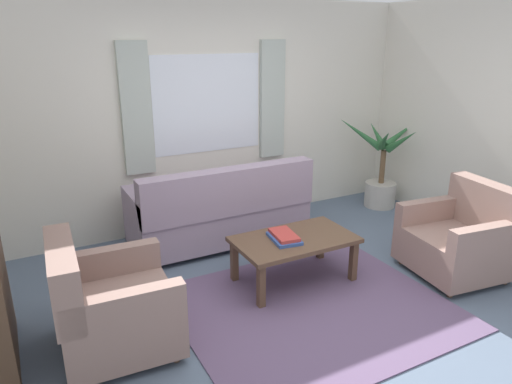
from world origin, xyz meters
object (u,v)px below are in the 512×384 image
book_stack_on_table (284,237)px  armchair_left (109,306)px  armchair_right (461,239)px  coffee_table (294,243)px  potted_plant (381,175)px  couch (221,212)px

book_stack_on_table → armchair_left: bearing=-171.8°
armchair_right → coffee_table: size_ratio=0.85×
armchair_left → coffee_table: bearing=-79.5°
coffee_table → potted_plant: (2.11, 1.18, 0.05)m
potted_plant → couch: bearing=-177.9°
armchair_left → book_stack_on_table: 1.64m
armchair_left → armchair_right: (3.21, -0.38, 0.00)m
book_stack_on_table → potted_plant: 2.50m
book_stack_on_table → potted_plant: potted_plant is taller
couch → armchair_left: 1.97m
armchair_left → coffee_table: armchair_left is taller
armchair_right → book_stack_on_table: size_ratio=2.52×
armchair_left → coffee_table: 1.73m
couch → potted_plant: (2.36, 0.09, 0.07)m
potted_plant → armchair_right: bearing=-109.1°
book_stack_on_table → coffee_table: bearing=-5.1°
coffee_table → book_stack_on_table: book_stack_on_table is taller
armchair_right → potted_plant: (0.62, 1.78, 0.08)m
coffee_table → armchair_left: bearing=-172.6°
armchair_right → coffee_table: 1.61m
armchair_right → potted_plant: potted_plant is taller
armchair_left → armchair_right: 3.24m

